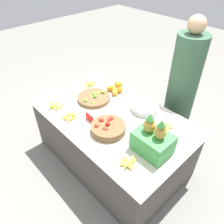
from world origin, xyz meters
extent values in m
plane|color=gray|center=(0.00, 0.00, 0.00)|extent=(12.00, 12.00, 0.00)
cube|color=#4C4742|center=(0.00, 0.00, 0.34)|extent=(1.70, 1.05, 0.68)
cube|color=beige|center=(0.00, 0.00, 0.68)|extent=(1.78, 1.09, 0.01)
cylinder|color=brown|center=(-0.37, 0.05, 0.71)|extent=(0.39, 0.39, 0.05)
sphere|color=#7AB238|center=(-0.26, 0.14, 0.72)|extent=(0.05, 0.05, 0.05)
sphere|color=#89BC42|center=(-0.40, 0.15, 0.72)|extent=(0.05, 0.05, 0.05)
sphere|color=#7AB238|center=(-0.28, -0.04, 0.73)|extent=(0.05, 0.05, 0.05)
sphere|color=#7AB238|center=(-0.40, 0.08, 0.74)|extent=(0.05, 0.05, 0.05)
sphere|color=#7AB238|center=(-0.36, -0.07, 0.73)|extent=(0.05, 0.05, 0.05)
sphere|color=#6BA333|center=(-0.41, 0.04, 0.72)|extent=(0.05, 0.05, 0.05)
sphere|color=#6BA333|center=(-0.35, 0.05, 0.75)|extent=(0.05, 0.05, 0.05)
sphere|color=#6BA333|center=(-0.38, 0.02, 0.72)|extent=(0.04, 0.04, 0.04)
sphere|color=#6BA333|center=(-0.44, 0.07, 0.73)|extent=(0.04, 0.04, 0.04)
sphere|color=#6BA333|center=(-0.36, -0.08, 0.74)|extent=(0.05, 0.05, 0.05)
sphere|color=#89BC42|center=(-0.36, 0.18, 0.75)|extent=(0.05, 0.05, 0.05)
cylinder|color=brown|center=(0.15, -0.19, 0.73)|extent=(0.35, 0.35, 0.07)
sphere|color=red|center=(0.22, -0.13, 0.72)|extent=(0.05, 0.05, 0.05)
sphere|color=red|center=(0.24, -0.11, 0.73)|extent=(0.04, 0.04, 0.04)
sphere|color=red|center=(0.20, -0.18, 0.72)|extent=(0.04, 0.04, 0.04)
sphere|color=red|center=(0.20, -0.25, 0.74)|extent=(0.05, 0.05, 0.05)
sphere|color=red|center=(0.14, -0.30, 0.73)|extent=(0.05, 0.05, 0.05)
sphere|color=red|center=(0.10, -0.13, 0.76)|extent=(0.05, 0.05, 0.05)
sphere|color=red|center=(0.14, -0.19, 0.78)|extent=(0.05, 0.05, 0.05)
sphere|color=red|center=(0.10, -0.10, 0.77)|extent=(0.05, 0.05, 0.05)
sphere|color=red|center=(0.17, -0.15, 0.74)|extent=(0.05, 0.05, 0.05)
sphere|color=red|center=(0.17, -0.25, 0.76)|extent=(0.04, 0.04, 0.04)
sphere|color=red|center=(0.08, -0.28, 0.77)|extent=(0.05, 0.05, 0.05)
sphere|color=red|center=(0.05, -0.20, 0.77)|extent=(0.05, 0.05, 0.05)
sphere|color=red|center=(0.17, -0.18, 0.72)|extent=(0.04, 0.04, 0.04)
sphere|color=red|center=(0.21, -0.18, 0.72)|extent=(0.04, 0.04, 0.04)
sphere|color=orange|center=(-0.27, 0.39, 0.73)|extent=(0.08, 0.08, 0.08)
sphere|color=orange|center=(-0.29, 0.41, 0.72)|extent=(0.07, 0.07, 0.07)
sphere|color=orange|center=(-0.40, 0.32, 0.72)|extent=(0.07, 0.07, 0.07)
sphere|color=orange|center=(-0.37, 0.34, 0.73)|extent=(0.08, 0.08, 0.08)
sphere|color=orange|center=(-0.31, 0.34, 0.73)|extent=(0.08, 0.08, 0.08)
sphere|color=orange|center=(-0.27, 0.30, 0.73)|extent=(0.08, 0.08, 0.08)
sphere|color=orange|center=(-0.30, 0.42, 0.77)|extent=(0.07, 0.07, 0.07)
sphere|color=orange|center=(-0.32, 0.39, 0.78)|extent=(0.08, 0.08, 0.08)
cylinder|color=#B7B7BF|center=(0.18, 0.34, 0.72)|extent=(0.31, 0.31, 0.06)
cube|color=red|center=(-0.10, -0.23, 0.74)|extent=(0.13, 0.01, 0.09)
cube|color=green|center=(0.61, -0.08, 0.79)|extent=(0.33, 0.26, 0.20)
ellipsoid|color=#B28E38|center=(0.55, -0.08, 0.95)|extent=(0.11, 0.11, 0.13)
cone|color=#387A33|center=(0.55, -0.08, 1.04)|extent=(0.07, 0.07, 0.05)
ellipsoid|color=#B28E38|center=(0.67, -0.08, 0.95)|extent=(0.10, 0.10, 0.13)
cone|color=#387A33|center=(0.67, -0.08, 1.05)|extent=(0.07, 0.07, 0.06)
ellipsoid|color=#EFDB4C|center=(0.51, 0.26, 0.71)|extent=(0.11, 0.14, 0.03)
ellipsoid|color=#EFDB4C|center=(0.53, 0.28, 0.70)|extent=(0.13, 0.07, 0.03)
ellipsoid|color=#EFDB4C|center=(0.53, 0.25, 0.71)|extent=(0.13, 0.10, 0.03)
ellipsoid|color=#EFDB4C|center=(0.51, 0.26, 0.73)|extent=(0.14, 0.06, 0.03)
ellipsoid|color=#EFDB4C|center=(0.49, 0.26, 0.72)|extent=(0.11, 0.13, 0.03)
ellipsoid|color=#EFDB4C|center=(-0.55, -0.36, 0.71)|extent=(0.15, 0.08, 0.03)
ellipsoid|color=#EFDB4C|center=(-0.52, -0.35, 0.71)|extent=(0.06, 0.15, 0.03)
ellipsoid|color=#EFDB4C|center=(-0.55, -0.37, 0.70)|extent=(0.11, 0.09, 0.03)
ellipsoid|color=#EFDB4C|center=(-0.54, -0.39, 0.71)|extent=(0.13, 0.05, 0.04)
ellipsoid|color=#EFDB4C|center=(-0.56, -0.38, 0.70)|extent=(0.06, 0.11, 0.03)
ellipsoid|color=#EFDB4C|center=(-0.57, -0.38, 0.73)|extent=(0.04, 0.16, 0.03)
ellipsoid|color=#EFDB4C|center=(-0.58, -0.38, 0.73)|extent=(0.13, 0.06, 0.03)
ellipsoid|color=#EFDB4C|center=(0.59, -0.33, 0.70)|extent=(0.03, 0.13, 0.03)
ellipsoid|color=#EFDB4C|center=(0.59, -0.36, 0.71)|extent=(0.12, 0.07, 0.03)
ellipsoid|color=#EFDB4C|center=(0.58, -0.37, 0.70)|extent=(0.12, 0.08, 0.03)
ellipsoid|color=#EFDB4C|center=(0.57, -0.36, 0.71)|extent=(0.09, 0.15, 0.03)
ellipsoid|color=#EFDB4C|center=(0.53, -0.36, 0.71)|extent=(0.07, 0.13, 0.03)
ellipsoid|color=#EFDB4C|center=(0.58, -0.35, 0.73)|extent=(0.06, 0.15, 0.03)
ellipsoid|color=#EFDB4C|center=(0.56, -0.36, 0.73)|extent=(0.12, 0.04, 0.03)
ellipsoid|color=#EFDB4C|center=(-0.25, -0.37, 0.71)|extent=(0.06, 0.12, 0.03)
ellipsoid|color=#EFDB4C|center=(-0.27, -0.38, 0.71)|extent=(0.11, 0.15, 0.04)
ellipsoid|color=#EFDB4C|center=(-0.28, -0.38, 0.70)|extent=(0.15, 0.11, 0.03)
ellipsoid|color=#EFDB4C|center=(-0.27, -0.36, 0.70)|extent=(0.13, 0.07, 0.03)
ellipsoid|color=#EFDB4C|center=(-0.25, -0.37, 0.70)|extent=(0.09, 0.11, 0.03)
ellipsoid|color=#EFDB4C|center=(-0.28, -0.34, 0.73)|extent=(0.13, 0.07, 0.03)
ellipsoid|color=#EFDB4C|center=(-0.27, -0.34, 0.73)|extent=(0.10, 0.13, 0.03)
ellipsoid|color=#EFDB4C|center=(-0.67, 0.25, 0.70)|extent=(0.14, 0.08, 0.03)
ellipsoid|color=#EFDB4C|center=(-0.68, 0.20, 0.71)|extent=(0.10, 0.11, 0.03)
ellipsoid|color=#EFDB4C|center=(-0.66, 0.18, 0.71)|extent=(0.08, 0.13, 0.03)
ellipsoid|color=#EFDB4C|center=(-0.65, 0.26, 0.71)|extent=(0.06, 0.14, 0.03)
ellipsoid|color=#EFDB4C|center=(-0.66, 0.22, 0.73)|extent=(0.11, 0.10, 0.03)
ellipsoid|color=#EFDB4C|center=(-0.67, 0.21, 0.73)|extent=(0.09, 0.14, 0.03)
cylinder|color=#385B42|center=(0.28, 0.91, 0.72)|extent=(0.35, 0.35, 1.44)
sphere|color=tan|center=(0.28, 0.91, 1.53)|extent=(0.19, 0.19, 0.19)
camera|label=1|loc=(1.35, -1.26, 2.20)|focal=35.00mm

